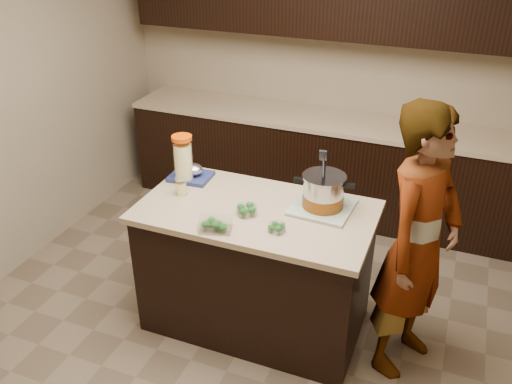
% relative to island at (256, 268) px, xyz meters
% --- Properties ---
extents(ground_plane, '(4.00, 4.00, 0.00)m').
position_rel_island_xyz_m(ground_plane, '(0.00, 0.00, -0.45)').
color(ground_plane, brown).
rests_on(ground_plane, ground).
extents(room_shell, '(4.04, 4.04, 2.72)m').
position_rel_island_xyz_m(room_shell, '(0.00, 0.00, 1.26)').
color(room_shell, tan).
rests_on(room_shell, ground).
extents(back_cabinets, '(3.60, 0.63, 2.33)m').
position_rel_island_xyz_m(back_cabinets, '(0.00, 1.74, 0.49)').
color(back_cabinets, black).
rests_on(back_cabinets, ground).
extents(island, '(1.46, 0.81, 0.90)m').
position_rel_island_xyz_m(island, '(0.00, 0.00, 0.00)').
color(island, black).
rests_on(island, ground).
extents(dish_towel, '(0.38, 0.38, 0.02)m').
position_rel_island_xyz_m(dish_towel, '(0.38, 0.16, 0.46)').
color(dish_towel, '#567750').
rests_on(dish_towel, island).
extents(stock_pot, '(0.37, 0.30, 0.38)m').
position_rel_island_xyz_m(stock_pot, '(0.38, 0.16, 0.56)').
color(stock_pot, '#B7B7BC').
rests_on(stock_pot, dish_towel).
extents(lemonade_pitcher, '(0.14, 0.14, 0.33)m').
position_rel_island_xyz_m(lemonade_pitcher, '(-0.59, 0.17, 0.60)').
color(lemonade_pitcher, '#F6EF96').
rests_on(lemonade_pitcher, island).
extents(mason_jar, '(0.09, 0.09, 0.13)m').
position_rel_island_xyz_m(mason_jar, '(-0.52, 0.00, 0.50)').
color(mason_jar, '#F6EF96').
rests_on(mason_jar, island).
extents(broccoli_tub_left, '(0.17, 0.17, 0.06)m').
position_rel_island_xyz_m(broccoli_tub_left, '(-0.03, -0.08, 0.48)').
color(broccoli_tub_left, silver).
rests_on(broccoli_tub_left, island).
extents(broccoli_tub_right, '(0.13, 0.13, 0.05)m').
position_rel_island_xyz_m(broccoli_tub_right, '(0.20, -0.19, 0.47)').
color(broccoli_tub_right, silver).
rests_on(broccoli_tub_right, island).
extents(broccoli_tub_rect, '(0.22, 0.18, 0.07)m').
position_rel_island_xyz_m(broccoli_tub_rect, '(-0.13, -0.31, 0.48)').
color(broccoli_tub_rect, silver).
rests_on(broccoli_tub_rect, island).
extents(blue_tray, '(0.29, 0.23, 0.10)m').
position_rel_island_xyz_m(blue_tray, '(-0.56, 0.22, 0.48)').
color(blue_tray, navy).
rests_on(blue_tray, island).
extents(person, '(0.61, 0.73, 1.71)m').
position_rel_island_xyz_m(person, '(0.98, 0.03, 0.40)').
color(person, gray).
rests_on(person, ground).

